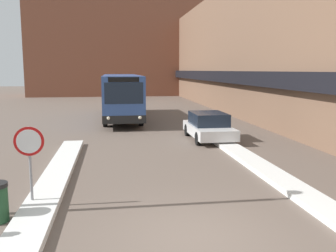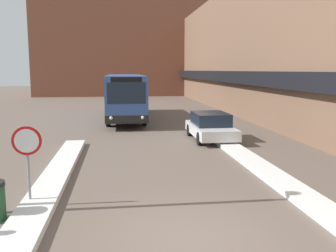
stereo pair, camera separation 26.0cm
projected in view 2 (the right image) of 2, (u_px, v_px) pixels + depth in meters
name	position (u px, v px, depth m)	size (l,w,h in m)	color
ground_plane	(190.00, 237.00, 8.08)	(160.00, 160.00, 0.00)	#66564C
building_row_right	(252.00, 51.00, 32.12)	(5.50, 60.00, 10.43)	brown
building_backdrop_far	(128.00, 47.00, 53.88)	(26.00, 8.00, 13.81)	brown
snow_bank_left	(51.00, 184.00, 11.56)	(0.90, 13.54, 0.20)	silver
snow_bank_right	(299.00, 194.00, 10.67)	(0.90, 16.23, 0.17)	silver
city_bus	(125.00, 95.00, 27.48)	(2.58, 12.06, 3.22)	#335193
parked_car_front	(211.00, 126.00, 19.30)	(1.94, 4.27, 1.40)	silver
stop_sign	(27.00, 149.00, 9.70)	(0.76, 0.08, 2.15)	gray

